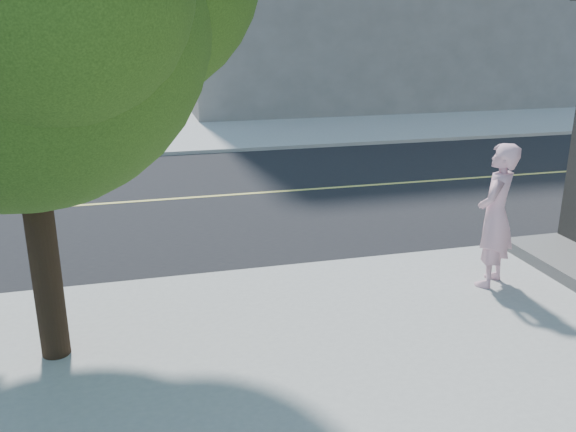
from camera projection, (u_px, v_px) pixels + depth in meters
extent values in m
cube|color=black|center=(9.00, 211.00, 12.52)|extent=(140.00, 9.00, 0.01)
cube|color=#A6A6A1|center=(348.00, 94.00, 31.38)|extent=(29.00, 25.00, 0.12)
imported|color=#EAACBF|center=(495.00, 216.00, 8.50)|extent=(0.89, 0.86, 2.05)
cylinder|color=black|center=(39.00, 222.00, 6.49)|extent=(0.32, 0.32, 3.17)
sphere|color=#305315|center=(12.00, 13.00, 5.83)|extent=(3.87, 3.87, 3.87)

